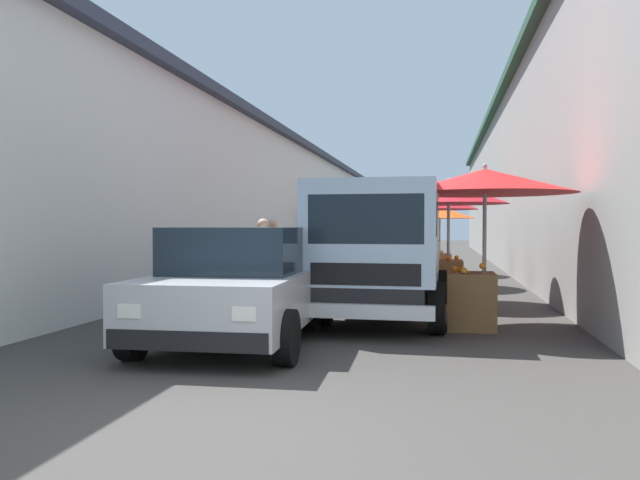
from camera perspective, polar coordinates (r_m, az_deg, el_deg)
ground at (r=17.53m, az=5.72°, el=-3.48°), size 90.00×90.00×0.00m
building_left_whitewash at (r=21.52m, az=-12.96°, el=3.72°), size 49.80×7.50×4.73m
building_right_concrete at (r=20.45m, az=26.76°, el=5.37°), size 49.80×7.50×5.90m
fruit_stall_far_left at (r=11.91m, az=11.76°, el=2.99°), size 2.25×2.25×2.37m
fruit_stall_mid_lane at (r=9.09m, az=14.82°, el=3.67°), size 2.54×2.54×2.36m
fruit_stall_near_left at (r=23.42m, az=1.66°, el=1.70°), size 2.58×2.58×2.09m
fruit_stall_far_right at (r=18.78m, az=10.90°, el=1.72°), size 2.13×2.13×2.11m
fruit_stall_near_right at (r=15.19m, az=10.07°, el=2.79°), size 2.41×2.41×2.43m
hatchback_car at (r=8.00m, az=-7.09°, el=-3.94°), size 3.96×2.03×1.45m
delivery_truck at (r=9.19m, az=5.40°, el=-1.36°), size 4.95×2.03×2.08m
vendor_by_crates at (r=11.14m, az=-5.28°, el=-1.50°), size 0.60×0.36×1.60m
vendor_in_shade at (r=13.27m, az=-4.43°, el=-1.01°), size 0.60×0.36×1.61m
parked_scooter at (r=17.85m, az=-2.56°, el=-1.94°), size 1.69×0.38×1.14m
plastic_stool at (r=12.14m, az=-10.04°, el=-4.09°), size 0.30×0.30×0.43m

